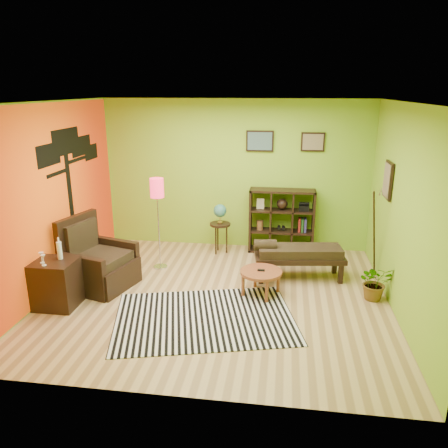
# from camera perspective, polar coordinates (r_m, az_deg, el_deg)

# --- Properties ---
(ground) EXTENTS (5.00, 5.00, 0.00)m
(ground) POSITION_cam_1_polar(r_m,az_deg,el_deg) (6.61, -0.89, -9.40)
(ground) COLOR tan
(ground) RESTS_ON ground
(room_shell) EXTENTS (5.04, 4.54, 2.82)m
(room_shell) POSITION_cam_1_polar(r_m,az_deg,el_deg) (6.05, -1.82, 6.14)
(room_shell) COLOR #87BE2B
(room_shell) RESTS_ON ground
(zebra_rug) EXTENTS (2.72, 2.19, 0.01)m
(zebra_rug) POSITION_cam_1_polar(r_m,az_deg,el_deg) (6.04, -2.56, -12.13)
(zebra_rug) COLOR silver
(zebra_rug) RESTS_ON ground
(coffee_table) EXTENTS (0.62, 0.62, 0.40)m
(coffee_table) POSITION_cam_1_polar(r_m,az_deg,el_deg) (6.55, 4.86, -6.53)
(coffee_table) COLOR brown
(coffee_table) RESTS_ON ground
(armchair) EXTENTS (1.12, 1.11, 1.10)m
(armchair) POSITION_cam_1_polar(r_m,az_deg,el_deg) (7.10, -16.23, -5.21)
(armchair) COLOR black
(armchair) RESTS_ON ground
(side_cabinet) EXTENTS (0.58, 0.52, 1.00)m
(side_cabinet) POSITION_cam_1_polar(r_m,az_deg,el_deg) (6.63, -21.06, -7.25)
(side_cabinet) COLOR black
(side_cabinet) RESTS_ON ground
(floor_lamp) EXTENTS (0.24, 0.24, 1.57)m
(floor_lamp) POSITION_cam_1_polar(r_m,az_deg,el_deg) (7.28, -8.71, 3.62)
(floor_lamp) COLOR silver
(floor_lamp) RESTS_ON ground
(globe_table) EXTENTS (0.38, 0.38, 0.94)m
(globe_table) POSITION_cam_1_polar(r_m,az_deg,el_deg) (8.05, -0.52, 1.01)
(globe_table) COLOR black
(globe_table) RESTS_ON ground
(cube_shelf) EXTENTS (1.20, 0.35, 1.20)m
(cube_shelf) POSITION_cam_1_polar(r_m,az_deg,el_deg) (8.21, 7.61, 0.38)
(cube_shelf) COLOR black
(cube_shelf) RESTS_ON ground
(bench) EXTENTS (1.49, 0.70, 0.66)m
(bench) POSITION_cam_1_polar(r_m,az_deg,el_deg) (7.14, 9.53, -3.85)
(bench) COLOR black
(bench) RESTS_ON ground
(potted_plant) EXTENTS (0.54, 0.59, 0.42)m
(potted_plant) POSITION_cam_1_polar(r_m,az_deg,el_deg) (6.81, 19.11, -7.64)
(potted_plant) COLOR #26661E
(potted_plant) RESTS_ON ground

